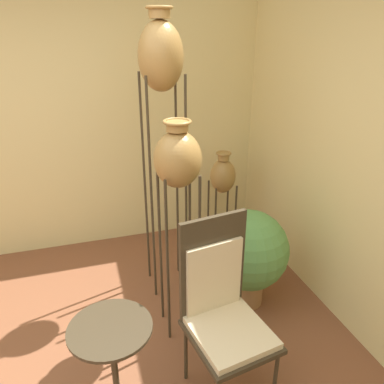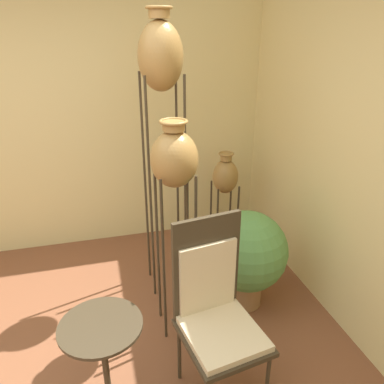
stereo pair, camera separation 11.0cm
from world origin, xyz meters
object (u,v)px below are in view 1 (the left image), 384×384
Objects in this scene: vase_stand_tall at (161,63)px; chair at (222,305)px; potted_plant at (248,253)px; vase_stand_short at (223,177)px; vase_stand_medium at (178,164)px; side_table at (113,357)px.

chair is (0.08, -1.11, -1.29)m from vase_stand_tall.
vase_stand_tall reaches higher than potted_plant.
vase_stand_tall is 1.47m from vase_stand_short.
vase_stand_medium reaches higher than chair.
vase_stand_medium is 1.44m from vase_stand_short.
chair reaches higher than vase_stand_short.
vase_stand_short is at bearing 59.58° from chair.
vase_stand_short is at bearing 54.96° from vase_stand_medium.
vase_stand_tall is at bearing 86.81° from vase_stand_medium.
vase_stand_tall is 1.60m from potted_plant.
vase_stand_medium reaches higher than potted_plant.
vase_stand_tall reaches higher than side_table.
side_table is (-0.55, -0.67, -0.81)m from vase_stand_medium.
vase_stand_tall reaches higher than chair.
vase_stand_short is (0.72, 0.54, -1.16)m from vase_stand_tall.
chair is 1.39× the size of potted_plant.
vase_stand_short is at bearing 53.20° from side_table.
chair is 1.59× the size of side_table.
chair is (0.11, -0.57, -0.72)m from vase_stand_medium.
chair is 0.84m from potted_plant.
vase_stand_tall is 2.74× the size of potted_plant.
vase_stand_medium is at bearing 50.56° from side_table.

